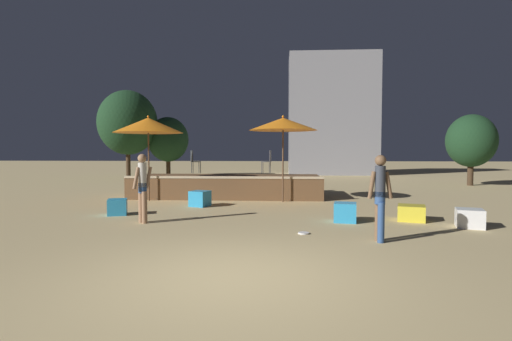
{
  "coord_description": "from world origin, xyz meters",
  "views": [
    {
      "loc": [
        0.67,
        -5.38,
        1.75
      ],
      "look_at": [
        0.0,
        5.48,
        1.2
      ],
      "focal_mm": 28.0,
      "sensor_mm": 36.0,
      "label": 1
    }
  ],
  "objects_px": {
    "person_1": "(143,186)",
    "bistro_chair_1": "(194,159)",
    "cube_seat_4": "(345,212)",
    "frisbee_disc": "(304,233)",
    "cube_seat_3": "(117,207)",
    "background_tree_2": "(471,141)",
    "patio_umbrella_0": "(148,125)",
    "patio_umbrella_1": "(283,124)",
    "cube_seat_0": "(411,213)",
    "cube_seat_2": "(470,218)",
    "bistro_chair_0": "(268,159)",
    "cube_seat_1": "(200,199)",
    "background_tree_0": "(128,123)",
    "background_tree_1": "(168,140)",
    "person_0": "(380,195)"
  },
  "relations": [
    {
      "from": "bistro_chair_0",
      "to": "patio_umbrella_1",
      "type": "bearing_deg",
      "value": 20.33
    },
    {
      "from": "frisbee_disc",
      "to": "patio_umbrella_0",
      "type": "bearing_deg",
      "value": 134.09
    },
    {
      "from": "background_tree_0",
      "to": "background_tree_1",
      "type": "relative_size",
      "value": 1.41
    },
    {
      "from": "cube_seat_4",
      "to": "background_tree_1",
      "type": "xyz_separation_m",
      "value": [
        -8.99,
        16.07,
        2.23
      ]
    },
    {
      "from": "bistro_chair_0",
      "to": "frisbee_disc",
      "type": "relative_size",
      "value": 3.9
    },
    {
      "from": "cube_seat_4",
      "to": "background_tree_2",
      "type": "xyz_separation_m",
      "value": [
        7.88,
        10.68,
        1.99
      ]
    },
    {
      "from": "cube_seat_0",
      "to": "cube_seat_3",
      "type": "bearing_deg",
      "value": 176.9
    },
    {
      "from": "cube_seat_4",
      "to": "person_1",
      "type": "distance_m",
      "value": 4.97
    },
    {
      "from": "patio_umbrella_0",
      "to": "cube_seat_1",
      "type": "distance_m",
      "value": 3.37
    },
    {
      "from": "cube_seat_0",
      "to": "background_tree_0",
      "type": "relative_size",
      "value": 0.14
    },
    {
      "from": "cube_seat_0",
      "to": "cube_seat_1",
      "type": "height_order",
      "value": "cube_seat_1"
    },
    {
      "from": "patio_umbrella_0",
      "to": "patio_umbrella_1",
      "type": "xyz_separation_m",
      "value": [
        4.64,
        -0.02,
        0.02
      ]
    },
    {
      "from": "frisbee_disc",
      "to": "bistro_chair_0",
      "type": "bearing_deg",
      "value": 97.33
    },
    {
      "from": "background_tree_0",
      "to": "cube_seat_0",
      "type": "bearing_deg",
      "value": -48.67
    },
    {
      "from": "cube_seat_1",
      "to": "cube_seat_2",
      "type": "height_order",
      "value": "cube_seat_1"
    },
    {
      "from": "patio_umbrella_0",
      "to": "frisbee_disc",
      "type": "relative_size",
      "value": 12.8
    },
    {
      "from": "cube_seat_4",
      "to": "frisbee_disc",
      "type": "distance_m",
      "value": 1.87
    },
    {
      "from": "person_1",
      "to": "bistro_chair_1",
      "type": "xyz_separation_m",
      "value": [
        -0.12,
        6.25,
        0.5
      ]
    },
    {
      "from": "bistro_chair_0",
      "to": "background_tree_0",
      "type": "bearing_deg",
      "value": -127.13
    },
    {
      "from": "patio_umbrella_0",
      "to": "cube_seat_4",
      "type": "xyz_separation_m",
      "value": [
        6.14,
        -3.72,
        -2.38
      ]
    },
    {
      "from": "background_tree_0",
      "to": "patio_umbrella_0",
      "type": "bearing_deg",
      "value": -65.55
    },
    {
      "from": "cube_seat_4",
      "to": "bistro_chair_0",
      "type": "bearing_deg",
      "value": 108.84
    },
    {
      "from": "bistro_chair_0",
      "to": "frisbee_disc",
      "type": "distance_m",
      "value": 7.76
    },
    {
      "from": "cube_seat_3",
      "to": "cube_seat_0",
      "type": "bearing_deg",
      "value": -3.1
    },
    {
      "from": "bistro_chair_1",
      "to": "cube_seat_3",
      "type": "bearing_deg",
      "value": 145.27
    },
    {
      "from": "bistro_chair_1",
      "to": "background_tree_1",
      "type": "height_order",
      "value": "background_tree_1"
    },
    {
      "from": "bistro_chair_1",
      "to": "background_tree_2",
      "type": "height_order",
      "value": "background_tree_2"
    },
    {
      "from": "cube_seat_3",
      "to": "background_tree_2",
      "type": "relative_size",
      "value": 0.17
    },
    {
      "from": "bistro_chair_0",
      "to": "bistro_chair_1",
      "type": "height_order",
      "value": "same"
    },
    {
      "from": "frisbee_disc",
      "to": "bistro_chair_1",
      "type": "bearing_deg",
      "value": 118.26
    },
    {
      "from": "bistro_chair_0",
      "to": "background_tree_2",
      "type": "bearing_deg",
      "value": 121.73
    },
    {
      "from": "bistro_chair_1",
      "to": "frisbee_disc",
      "type": "distance_m",
      "value": 8.41
    },
    {
      "from": "person_1",
      "to": "background_tree_1",
      "type": "xyz_separation_m",
      "value": [
        -4.08,
        16.51,
        1.58
      ]
    },
    {
      "from": "cube_seat_2",
      "to": "bistro_chair_0",
      "type": "xyz_separation_m",
      "value": [
        -4.78,
        6.63,
        1.19
      ]
    },
    {
      "from": "cube_seat_0",
      "to": "cube_seat_3",
      "type": "distance_m",
      "value": 7.69
    },
    {
      "from": "patio_umbrella_0",
      "to": "bistro_chair_1",
      "type": "relative_size",
      "value": 3.28
    },
    {
      "from": "cube_seat_3",
      "to": "person_0",
      "type": "height_order",
      "value": "person_0"
    },
    {
      "from": "cube_seat_2",
      "to": "bistro_chair_0",
      "type": "bearing_deg",
      "value": 125.79
    },
    {
      "from": "patio_umbrella_1",
      "to": "person_0",
      "type": "relative_size",
      "value": 1.76
    },
    {
      "from": "person_0",
      "to": "background_tree_2",
      "type": "xyz_separation_m",
      "value": [
        7.57,
        12.8,
        1.33
      ]
    },
    {
      "from": "cube_seat_3",
      "to": "person_1",
      "type": "relative_size",
      "value": 0.37
    },
    {
      "from": "cube_seat_3",
      "to": "person_1",
      "type": "bearing_deg",
      "value": -45.53
    },
    {
      "from": "cube_seat_0",
      "to": "cube_seat_2",
      "type": "bearing_deg",
      "value": -38.33
    },
    {
      "from": "patio_umbrella_0",
      "to": "background_tree_0",
      "type": "relative_size",
      "value": 0.53
    },
    {
      "from": "patio_umbrella_0",
      "to": "background_tree_2",
      "type": "bearing_deg",
      "value": 26.39
    },
    {
      "from": "background_tree_1",
      "to": "cube_seat_0",
      "type": "bearing_deg",
      "value": -56.0
    },
    {
      "from": "cube_seat_0",
      "to": "background_tree_2",
      "type": "bearing_deg",
      "value": 59.19
    },
    {
      "from": "frisbee_disc",
      "to": "background_tree_0",
      "type": "relative_size",
      "value": 0.04
    },
    {
      "from": "background_tree_1",
      "to": "background_tree_2",
      "type": "xyz_separation_m",
      "value": [
        16.87,
        -5.4,
        -0.24
      ]
    },
    {
      "from": "patio_umbrella_1",
      "to": "bistro_chair_0",
      "type": "xyz_separation_m",
      "value": [
        -0.57,
        2.38,
        -1.24
      ]
    }
  ]
}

